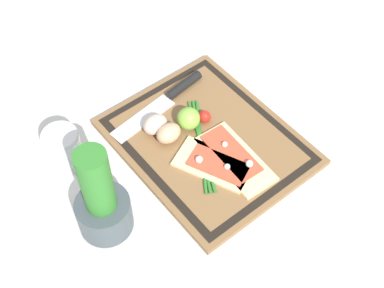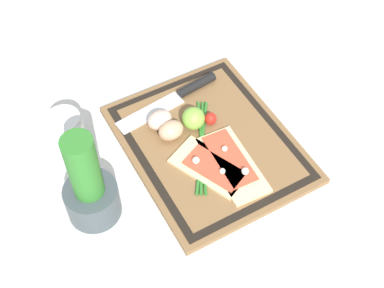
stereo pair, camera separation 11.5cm
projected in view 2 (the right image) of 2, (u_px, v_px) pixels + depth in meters
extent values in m
plane|color=silver|center=(209.00, 146.00, 1.19)|extent=(6.00, 6.00, 0.00)
cube|color=brown|center=(209.00, 144.00, 1.18)|extent=(0.42, 0.34, 0.01)
cube|color=black|center=(209.00, 142.00, 1.18)|extent=(0.39, 0.32, 0.00)
cube|color=brown|center=(209.00, 141.00, 1.18)|extent=(0.36, 0.28, 0.00)
cube|color=beige|center=(233.00, 165.00, 1.13)|extent=(0.19, 0.10, 0.01)
cube|color=#D14C33|center=(230.00, 158.00, 1.14)|extent=(0.15, 0.07, 0.00)
sphere|color=silver|center=(245.00, 171.00, 1.11)|extent=(0.02, 0.02, 0.02)
sphere|color=silver|center=(225.00, 149.00, 1.15)|extent=(0.01, 0.01, 0.01)
cube|color=beige|center=(210.00, 167.00, 1.13)|extent=(0.18, 0.14, 0.01)
cube|color=#D14C33|center=(214.00, 168.00, 1.12)|extent=(0.14, 0.11, 0.00)
sphere|color=silver|center=(196.00, 160.00, 1.13)|extent=(0.02, 0.02, 0.02)
sphere|color=silver|center=(222.00, 171.00, 1.11)|extent=(0.01, 0.01, 0.01)
cube|color=silver|center=(150.00, 113.00, 1.22)|extent=(0.06, 0.17, 0.00)
cylinder|color=black|center=(197.00, 85.00, 1.26)|extent=(0.03, 0.10, 0.02)
ellipsoid|color=tan|center=(171.00, 130.00, 1.17)|extent=(0.04, 0.06, 0.04)
ellipsoid|color=beige|center=(160.00, 120.00, 1.19)|extent=(0.04, 0.06, 0.04)
sphere|color=#7FB742|center=(193.00, 118.00, 1.18)|extent=(0.05, 0.05, 0.05)
sphere|color=red|center=(210.00, 119.00, 1.20)|extent=(0.03, 0.03, 0.03)
cylinder|color=#2D7528|center=(202.00, 146.00, 1.16)|extent=(0.21, 0.15, 0.01)
cylinder|color=#2D7528|center=(202.00, 146.00, 1.16)|extent=(0.22, 0.13, 0.01)
cylinder|color=#2D7528|center=(202.00, 146.00, 1.16)|extent=(0.23, 0.12, 0.01)
cylinder|color=#3D474C|center=(93.00, 201.00, 1.06)|extent=(0.11, 0.11, 0.08)
cylinder|color=#2D7528|center=(85.00, 173.00, 0.98)|extent=(0.06, 0.06, 0.19)
cylinder|color=silver|center=(67.00, 133.00, 1.16)|extent=(0.08, 0.08, 0.08)
cylinder|color=#D16023|center=(69.00, 140.00, 1.18)|extent=(0.07, 0.07, 0.03)
cylinder|color=silver|center=(63.00, 119.00, 1.12)|extent=(0.08, 0.08, 0.01)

